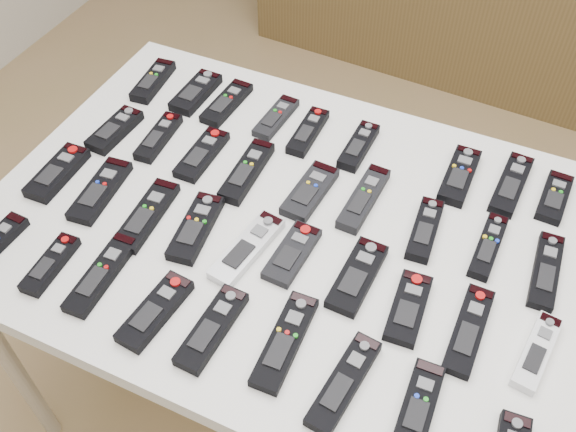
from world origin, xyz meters
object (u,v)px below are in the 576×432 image
at_px(remote_11, 202,154).
at_px(remote_22, 247,248).
at_px(remote_24, 357,276).
at_px(remote_20, 147,215).
at_px(remote_4, 308,132).
at_px(remote_33, 285,341).
at_px(remote_12, 247,171).
at_px(remote_19, 100,190).
at_px(remote_5, 359,146).
at_px(remote_8, 554,197).
at_px(remote_1, 196,92).
at_px(remote_16, 488,246).
at_px(remote_35, 419,406).
at_px(remote_6, 459,176).
at_px(remote_30, 102,274).
at_px(remote_13, 310,191).
at_px(remote_26, 469,330).
at_px(remote_21, 196,228).
at_px(remote_29, 50,264).
at_px(remote_9, 115,130).
at_px(remote_3, 276,117).
at_px(remote_0, 153,81).
at_px(remote_18, 57,172).
at_px(table, 288,240).
at_px(remote_10, 159,137).
at_px(remote_34, 344,383).
at_px(remote_27, 537,352).
at_px(remote_15, 425,230).
at_px(remote_17, 546,271).
at_px(remote_25, 408,308).
at_px(remote_7, 511,184).
at_px(remote_14, 364,198).
at_px(remote_23, 292,254).
at_px(remote_32, 212,328).

distance_m(remote_11, remote_22, 0.30).
bearing_deg(remote_24, remote_20, -173.38).
height_order(remote_4, remote_33, remote_4).
relative_size(remote_12, remote_24, 1.09).
xyz_separation_m(remote_12, remote_19, (-0.26, -0.18, -0.00)).
distance_m(remote_5, remote_8, 0.44).
bearing_deg(remote_1, remote_5, -0.84).
relative_size(remote_5, remote_16, 0.93).
xyz_separation_m(remote_8, remote_35, (-0.12, -0.57, 0.00)).
distance_m(remote_6, remote_30, 0.78).
xyz_separation_m(remote_12, remote_13, (0.15, 0.00, -0.00)).
bearing_deg(remote_26, remote_21, -179.91).
bearing_deg(remote_29, remote_21, 40.34).
bearing_deg(remote_5, remote_9, -159.87).
relative_size(remote_5, remote_12, 0.82).
relative_size(remote_3, remote_29, 1.07).
distance_m(remote_16, remote_33, 0.46).
relative_size(remote_0, remote_29, 1.13).
bearing_deg(remote_18, table, 7.98).
relative_size(remote_8, remote_9, 0.94).
xyz_separation_m(remote_10, remote_18, (-0.14, -0.19, 0.00)).
bearing_deg(remote_21, remote_34, -33.19).
height_order(remote_11, remote_27, same).
height_order(remote_15, remote_17, remote_15).
distance_m(remote_25, remote_33, 0.24).
relative_size(remote_5, remote_7, 0.84).
distance_m(remote_22, remote_24, 0.22).
bearing_deg(remote_18, remote_27, -2.35).
bearing_deg(remote_5, remote_22, -103.32).
xyz_separation_m(remote_22, remote_24, (0.22, 0.03, 0.00)).
xyz_separation_m(remote_16, remote_18, (-0.91, -0.19, 0.00)).
xyz_separation_m(remote_21, remote_30, (-0.11, -0.18, -0.00)).
height_order(remote_9, remote_34, same).
bearing_deg(remote_26, remote_34, -130.59).
distance_m(remote_3, remote_20, 0.41).
xyz_separation_m(remote_9, remote_18, (-0.03, -0.17, 0.00)).
height_order(remote_14, remote_29, remote_14).
distance_m(remote_12, remote_27, 0.69).
relative_size(remote_0, remote_11, 0.98).
bearing_deg(remote_8, remote_20, -149.37).
height_order(remote_22, remote_23, remote_22).
bearing_deg(remote_20, remote_6, 30.65).
bearing_deg(remote_11, remote_26, -16.84).
bearing_deg(remote_4, remote_9, -156.80).
relative_size(remote_22, remote_32, 1.08).
bearing_deg(remote_17, remote_16, 171.38).
bearing_deg(remote_1, remote_18, -108.22).
distance_m(remote_26, remote_33, 0.33).
distance_m(remote_17, remote_20, 0.80).
height_order(remote_6, remote_25, remote_6).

